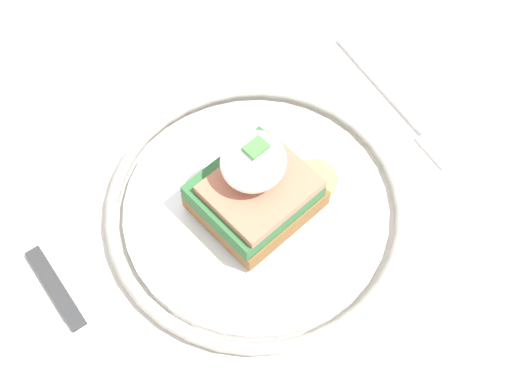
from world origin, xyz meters
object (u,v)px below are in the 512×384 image
object	(u,v)px
sandwich	(255,185)
fork	(400,105)
plate	(256,209)
knife	(82,331)

from	to	relation	value
sandwich	fork	distance (m)	0.17
plate	sandwich	world-z (taller)	sandwich
plate	sandwich	distance (m)	0.04
plate	sandwich	bearing A→B (deg)	-21.20
plate	fork	bearing A→B (deg)	176.90
fork	knife	size ratio (longest dim) A/B	0.84
sandwich	fork	world-z (taller)	sandwich
sandwich	fork	size ratio (longest dim) A/B	0.70
plate	knife	xyz separation A→B (m)	(0.16, -0.01, -0.01)
plate	fork	xyz separation A→B (m)	(-0.16, 0.01, -0.01)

